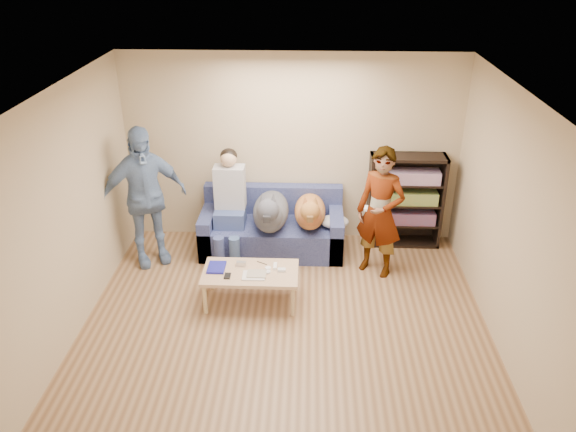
{
  "coord_description": "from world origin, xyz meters",
  "views": [
    {
      "loc": [
        0.24,
        -4.65,
        3.91
      ],
      "look_at": [
        0.0,
        1.2,
        0.95
      ],
      "focal_mm": 35.0,
      "sensor_mm": 36.0,
      "label": 1
    }
  ],
  "objects_px": {
    "notebook_blue": "(217,267)",
    "bookshelf": "(405,198)",
    "person_standing_right": "(380,213)",
    "person_standing_left": "(144,197)",
    "dog_tan": "(310,212)",
    "camera_silver": "(241,264)",
    "coffee_table": "(251,275)",
    "sofa": "(272,230)",
    "person_seated": "(229,201)",
    "dog_gray": "(270,212)"
  },
  "relations": [
    {
      "from": "person_standing_left",
      "to": "camera_silver",
      "type": "relative_size",
      "value": 16.88
    },
    {
      "from": "person_seated",
      "to": "camera_silver",
      "type": "bearing_deg",
      "value": -75.75
    },
    {
      "from": "sofa",
      "to": "bookshelf",
      "type": "xyz_separation_m",
      "value": [
        1.8,
        0.23,
        0.4
      ]
    },
    {
      "from": "sofa",
      "to": "person_seated",
      "type": "relative_size",
      "value": 1.29
    },
    {
      "from": "dog_gray",
      "to": "coffee_table",
      "type": "height_order",
      "value": "dog_gray"
    },
    {
      "from": "person_standing_right",
      "to": "notebook_blue",
      "type": "relative_size",
      "value": 6.43
    },
    {
      "from": "notebook_blue",
      "to": "coffee_table",
      "type": "relative_size",
      "value": 0.24
    },
    {
      "from": "bookshelf",
      "to": "sofa",
      "type": "bearing_deg",
      "value": -172.6
    },
    {
      "from": "sofa",
      "to": "dog_tan",
      "type": "bearing_deg",
      "value": -15.34
    },
    {
      "from": "camera_silver",
      "to": "coffee_table",
      "type": "relative_size",
      "value": 0.1
    },
    {
      "from": "person_standing_left",
      "to": "bookshelf",
      "type": "height_order",
      "value": "person_standing_left"
    },
    {
      "from": "person_seated",
      "to": "bookshelf",
      "type": "height_order",
      "value": "person_seated"
    },
    {
      "from": "coffee_table",
      "to": "sofa",
      "type": "bearing_deg",
      "value": 82.49
    },
    {
      "from": "camera_silver",
      "to": "dog_tan",
      "type": "distance_m",
      "value": 1.31
    },
    {
      "from": "camera_silver",
      "to": "dog_gray",
      "type": "height_order",
      "value": "dog_gray"
    },
    {
      "from": "notebook_blue",
      "to": "camera_silver",
      "type": "bearing_deg",
      "value": 14.04
    },
    {
      "from": "camera_silver",
      "to": "person_seated",
      "type": "relative_size",
      "value": 0.07
    },
    {
      "from": "notebook_blue",
      "to": "bookshelf",
      "type": "relative_size",
      "value": 0.2
    },
    {
      "from": "person_standing_left",
      "to": "notebook_blue",
      "type": "xyz_separation_m",
      "value": [
        1.02,
        -0.83,
        -0.5
      ]
    },
    {
      "from": "person_standing_left",
      "to": "dog_tan",
      "type": "relative_size",
      "value": 1.59
    },
    {
      "from": "camera_silver",
      "to": "sofa",
      "type": "height_order",
      "value": "sofa"
    },
    {
      "from": "person_standing_right",
      "to": "dog_tan",
      "type": "height_order",
      "value": "person_standing_right"
    },
    {
      "from": "sofa",
      "to": "coffee_table",
      "type": "relative_size",
      "value": 1.73
    },
    {
      "from": "person_standing_left",
      "to": "dog_tan",
      "type": "distance_m",
      "value": 2.14
    },
    {
      "from": "person_standing_right",
      "to": "person_standing_left",
      "type": "bearing_deg",
      "value": -152.29
    },
    {
      "from": "coffee_table",
      "to": "dog_tan",
      "type": "bearing_deg",
      "value": 59.3
    },
    {
      "from": "person_standing_left",
      "to": "coffee_table",
      "type": "xyz_separation_m",
      "value": [
        1.42,
        -0.88,
        -0.55
      ]
    },
    {
      "from": "person_seated",
      "to": "bookshelf",
      "type": "distance_m",
      "value": 2.38
    },
    {
      "from": "sofa",
      "to": "person_standing_right",
      "type": "bearing_deg",
      "value": -21.44
    },
    {
      "from": "dog_tan",
      "to": "bookshelf",
      "type": "height_order",
      "value": "bookshelf"
    },
    {
      "from": "dog_tan",
      "to": "bookshelf",
      "type": "relative_size",
      "value": 0.9
    },
    {
      "from": "notebook_blue",
      "to": "sofa",
      "type": "bearing_deg",
      "value": 65.18
    },
    {
      "from": "notebook_blue",
      "to": "bookshelf",
      "type": "height_order",
      "value": "bookshelf"
    },
    {
      "from": "person_standing_left",
      "to": "bookshelf",
      "type": "xyz_separation_m",
      "value": [
        3.39,
        0.63,
        -0.25
      ]
    },
    {
      "from": "notebook_blue",
      "to": "person_seated",
      "type": "xyz_separation_m",
      "value": [
        0.02,
        1.1,
        0.34
      ]
    },
    {
      "from": "bookshelf",
      "to": "coffee_table",
      "type": "bearing_deg",
      "value": -142.45
    },
    {
      "from": "dog_gray",
      "to": "notebook_blue",
      "type": "bearing_deg",
      "value": -119.02
    },
    {
      "from": "person_standing_right",
      "to": "camera_silver",
      "type": "relative_size",
      "value": 15.2
    },
    {
      "from": "camera_silver",
      "to": "notebook_blue",
      "type": "bearing_deg",
      "value": -165.96
    },
    {
      "from": "person_standing_right",
      "to": "coffee_table",
      "type": "xyz_separation_m",
      "value": [
        -1.54,
        -0.74,
        -0.46
      ]
    },
    {
      "from": "person_standing_left",
      "to": "coffee_table",
      "type": "distance_m",
      "value": 1.77
    },
    {
      "from": "notebook_blue",
      "to": "dog_tan",
      "type": "height_order",
      "value": "dog_tan"
    },
    {
      "from": "sofa",
      "to": "person_seated",
      "type": "distance_m",
      "value": 0.75
    },
    {
      "from": "camera_silver",
      "to": "coffee_table",
      "type": "bearing_deg",
      "value": -45.0
    },
    {
      "from": "camera_silver",
      "to": "dog_gray",
      "type": "bearing_deg",
      "value": 73.39
    },
    {
      "from": "person_standing_right",
      "to": "coffee_table",
      "type": "distance_m",
      "value": 1.77
    },
    {
      "from": "person_standing_right",
      "to": "person_seated",
      "type": "distance_m",
      "value": 1.97
    },
    {
      "from": "dog_tan",
      "to": "coffee_table",
      "type": "bearing_deg",
      "value": -120.7
    },
    {
      "from": "notebook_blue",
      "to": "coffee_table",
      "type": "distance_m",
      "value": 0.41
    },
    {
      "from": "dog_tan",
      "to": "person_standing_left",
      "type": "bearing_deg",
      "value": -173.07
    }
  ]
}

